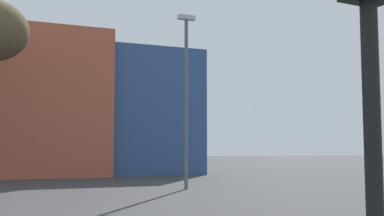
# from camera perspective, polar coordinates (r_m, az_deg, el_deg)

# --- Properties ---
(traffic_light_near_right) EXTENTS (0.38, 0.37, 3.69)m
(traffic_light_near_right) POSITION_cam_1_polar(r_m,az_deg,el_deg) (3.63, 20.67, 10.92)
(traffic_light_near_right) COLOR black
(traffic_light_near_right) RESTS_ON ground_plane
(street_lamp) EXTENTS (0.80, 0.24, 7.75)m
(street_lamp) POSITION_cam_1_polar(r_m,az_deg,el_deg) (21.14, -0.70, 2.27)
(street_lamp) COLOR #59595E
(street_lamp) RESTS_ON ground_plane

